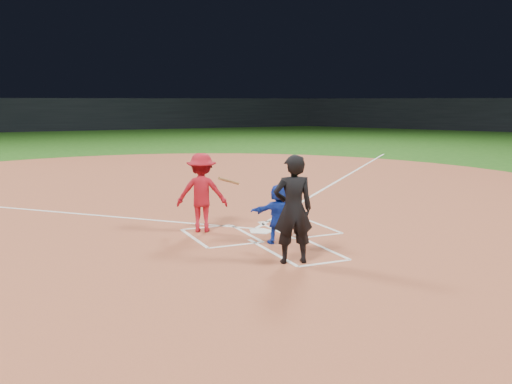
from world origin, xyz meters
name	(u,v)px	position (x,y,z in m)	size (l,w,h in m)	color
ground	(261,232)	(0.00, 0.00, 0.00)	(120.00, 120.00, 0.00)	#1C4B12
home_plate_dirt	(183,193)	(0.00, 6.00, 0.01)	(28.00, 28.00, 0.01)	#974B31
stadium_wall_far	(57,115)	(0.00, 48.00, 1.60)	(80.00, 1.20, 3.20)	black
home_plate	(261,231)	(0.00, 0.00, 0.02)	(0.60, 0.60, 0.02)	white
catcher	(279,214)	(-0.10, -1.10, 0.64)	(1.16, 0.37, 1.25)	#1635B2
umpire	(293,209)	(-0.51, -2.51, 1.01)	(0.73, 0.48, 1.99)	black
chalk_markings	(190,196)	(0.00, 5.29, 0.01)	(28.35, 17.32, 0.01)	white
batter_at_plate	(202,193)	(-1.20, 0.58, 0.90)	(1.62, 1.07, 1.78)	#A5121F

